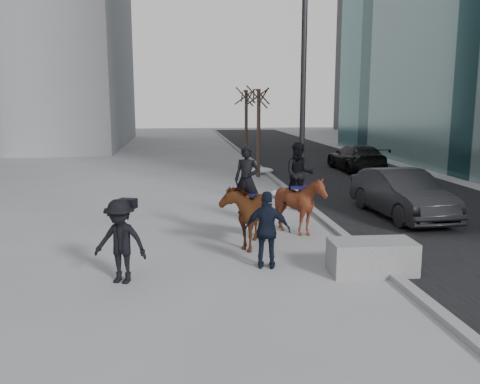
{
  "coord_description": "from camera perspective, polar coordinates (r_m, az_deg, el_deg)",
  "views": [
    {
      "loc": [
        -1.47,
        -11.03,
        3.72
      ],
      "look_at": [
        0.0,
        1.2,
        1.5
      ],
      "focal_mm": 38.0,
      "sensor_mm": 36.0,
      "label": 1
    }
  ],
  "objects": [
    {
      "name": "feeder",
      "position": [
        11.35,
        3.09,
        -4.3
      ],
      "size": [
        1.1,
        0.97,
        1.75
      ],
      "color": "black",
      "rests_on": "ground"
    },
    {
      "name": "road",
      "position": [
        22.98,
        14.87,
        0.56
      ],
      "size": [
        8.0,
        90.0,
        0.01
      ],
      "primitive_type": "cube",
      "color": "black",
      "rests_on": "ground"
    },
    {
      "name": "car_far",
      "position": [
        27.92,
        12.92,
        3.77
      ],
      "size": [
        2.06,
        4.96,
        1.43
      ],
      "primitive_type": "imported",
      "rotation": [
        0.0,
        0.0,
        3.15
      ],
      "color": "black",
      "rests_on": "ground"
    },
    {
      "name": "planter",
      "position": [
        11.5,
        14.59,
        -7.08
      ],
      "size": [
        1.85,
        0.97,
        0.73
      ],
      "primitive_type": "cube",
      "rotation": [
        0.0,
        0.0,
        -0.03
      ],
      "color": "gray",
      "rests_on": "ground"
    },
    {
      "name": "ground",
      "position": [
        11.73,
        0.71,
        -8.27
      ],
      "size": [
        120.0,
        120.0,
        0.0
      ],
      "primitive_type": "plane",
      "color": "gray",
      "rests_on": "ground"
    },
    {
      "name": "tree_far",
      "position": [
        29.45,
        0.7,
        7.65
      ],
      "size": [
        1.2,
        1.2,
        4.81
      ],
      "primitive_type": null,
      "color": "#33261E",
      "rests_on": "ground"
    },
    {
      "name": "lamppost",
      "position": [
        17.0,
        7.24,
        14.43
      ],
      "size": [
        0.25,
        1.33,
        9.09
      ],
      "color": "black",
      "rests_on": "ground"
    },
    {
      "name": "camera_crew",
      "position": [
        10.73,
        -13.27,
        -5.38
      ],
      "size": [
        1.29,
        1.0,
        1.75
      ],
      "color": "black",
      "rests_on": "ground"
    },
    {
      "name": "car_near",
      "position": [
        17.14,
        17.72,
        -0.2
      ],
      "size": [
        1.92,
        4.76,
        1.54
      ],
      "primitive_type": "imported",
      "rotation": [
        0.0,
        0.0,
        0.06
      ],
      "color": "black",
      "rests_on": "ground"
    },
    {
      "name": "tree_near",
      "position": [
        24.93,
        2.1,
        7.12
      ],
      "size": [
        1.2,
        1.2,
        4.76
      ],
      "primitive_type": null,
      "color": "#392821",
      "rests_on": "ground"
    },
    {
      "name": "curb",
      "position": [
        21.81,
        5.07,
        0.51
      ],
      "size": [
        0.25,
        90.0,
        0.12
      ],
      "primitive_type": "cube",
      "color": "gray",
      "rests_on": "ground"
    },
    {
      "name": "mounted_right",
      "position": [
        14.33,
        6.72,
        -0.67
      ],
      "size": [
        1.58,
        1.72,
        2.57
      ],
      "color": "#4C1A0F",
      "rests_on": "ground"
    },
    {
      "name": "snow_piles",
      "position": [
        22.83,
        3.75,
        1.24
      ],
      "size": [
        1.37,
        7.44,
        0.35
      ],
      "color": "silver",
      "rests_on": "ground"
    },
    {
      "name": "mounted_left",
      "position": [
        13.16,
        0.81,
        -1.9
      ],
      "size": [
        1.64,
        2.19,
        2.58
      ],
      "color": "#47260E",
      "rests_on": "ground"
    }
  ]
}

